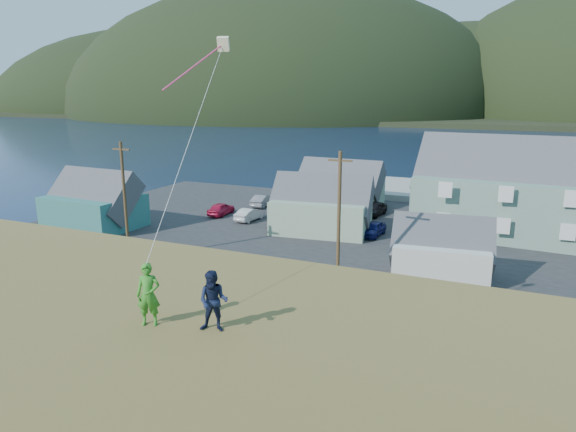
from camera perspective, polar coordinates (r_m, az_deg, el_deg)
The scene contains 15 objects.
ground at distance 33.83m, azimuth 5.53°, elevation -9.78°, with size 900.00×900.00×0.00m, color #0A1638.
grass_strip at distance 32.07m, azimuth 4.40°, elevation -11.02°, with size 110.00×8.00×0.10m, color #4C3D19.
waterfront_lot at distance 49.38m, azimuth 11.70°, elevation -2.33°, with size 72.00×36.00×0.12m, color #28282B.
wharf at distance 72.45m, azimuth 10.91°, elevation 3.09°, with size 26.00×14.00×0.90m, color gray.
far_shore at distance 359.94m, azimuth 22.44°, elevation 10.67°, with size 900.00×320.00×2.00m, color black.
far_hills at distance 310.30m, azimuth 28.83°, elevation 9.89°, with size 760.00×265.00×143.00m.
shed_teal at distance 54.70m, azimuth -20.79°, elevation 1.44°, with size 9.47×6.95×7.21m.
shed_palegreen_near at distance 49.63m, azimuth 3.74°, elevation 1.04°, with size 10.11×6.99×6.92m.
shed_white at distance 39.00m, azimuth 16.70°, elevation -3.66°, with size 7.61×5.46×5.68m.
shed_palegreen_far at distance 61.92m, azimuth 5.77°, elevation 3.52°, with size 10.33×6.22×6.76m.
utility_poles at distance 33.83m, azimuth 5.09°, elevation -0.87°, with size 34.07×0.24×9.82m.
parked_cars at distance 55.43m, azimuth 3.32°, elevation 0.52°, with size 25.10×12.70×1.52m.
kite_flyer_green at distance 14.51m, azimuth -15.25°, elevation -8.43°, with size 0.64×0.42×1.76m, color #328223.
kite_flyer_navy at distance 13.84m, azimuth -8.28°, elevation -9.36°, with size 0.81×0.63×1.67m, color #141C37.
kite_rig at distance 21.45m, azimuth -7.80°, elevation 17.81°, with size 1.80×4.44×10.69m.
Camera 1 is at (9.39, -29.60, 13.41)m, focal length 32.00 mm.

